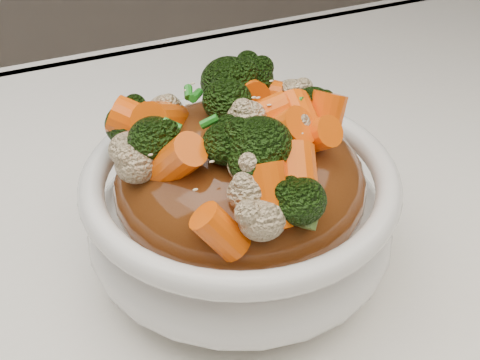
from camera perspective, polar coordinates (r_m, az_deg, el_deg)
name	(u,v)px	position (r m, az deg, el deg)	size (l,w,h in m)	color
tablecloth	(239,353)	(0.43, -0.09, -14.54)	(1.20, 0.80, 0.04)	white
bowl	(240,216)	(0.44, 0.00, -3.12)	(0.20, 0.20, 0.08)	white
sauce_base	(240,183)	(0.42, 0.00, -0.30)	(0.16, 0.16, 0.09)	#5C2C0F
carrots	(240,105)	(0.39, 0.00, 6.44)	(0.16, 0.16, 0.05)	#FF5C08
broccoli	(240,106)	(0.39, 0.00, 6.32)	(0.16, 0.16, 0.04)	black
cauliflower	(240,109)	(0.39, 0.00, 6.09)	(0.16, 0.16, 0.03)	beige
scallions	(240,103)	(0.39, 0.00, 6.55)	(0.12, 0.12, 0.02)	#1E7A1C
sesame_seeds	(240,103)	(0.39, 0.00, 6.55)	(0.14, 0.14, 0.01)	beige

